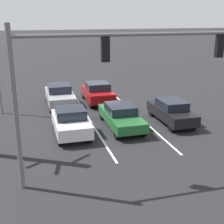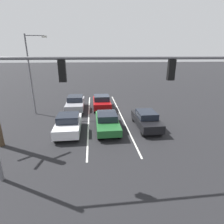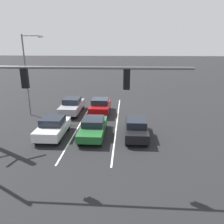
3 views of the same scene
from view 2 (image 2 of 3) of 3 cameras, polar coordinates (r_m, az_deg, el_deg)
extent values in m
plane|color=black|center=(20.58, -2.79, 1.00)|extent=(240.00, 240.00, 0.00)
cube|color=silver|center=(18.61, 2.88, -0.91)|extent=(0.12, 16.57, 0.01)
cube|color=silver|center=(18.39, -7.59, -1.30)|extent=(0.12, 16.57, 0.01)
cube|color=silver|center=(14.62, -13.97, -4.25)|extent=(1.90, 4.01, 0.69)
cube|color=black|center=(14.44, -14.14, -1.87)|extent=(1.67, 1.73, 0.56)
cube|color=red|center=(16.31, -10.88, -0.97)|extent=(0.24, 0.06, 0.12)
cube|color=red|center=(16.47, -15.50, -1.13)|extent=(0.24, 0.06, 0.12)
cylinder|color=black|center=(13.36, -11.08, -7.90)|extent=(0.22, 0.63, 0.63)
cylinder|color=black|center=(13.61, -18.04, -8.00)|extent=(0.22, 0.63, 0.63)
cylinder|color=black|center=(15.99, -10.34, -3.34)|extent=(0.22, 0.63, 0.63)
cylinder|color=black|center=(16.19, -16.15, -3.50)|extent=(0.22, 0.63, 0.63)
cube|color=black|center=(15.50, 11.08, -2.81)|extent=(1.72, 4.28, 0.66)
cube|color=black|center=(15.31, 11.21, -0.74)|extent=(1.51, 1.96, 0.52)
cube|color=red|center=(17.50, 11.00, 0.26)|extent=(0.24, 0.06, 0.12)
cube|color=red|center=(17.19, 7.16, 0.13)|extent=(0.24, 0.06, 0.12)
cylinder|color=black|center=(14.50, 15.61, -6.13)|extent=(0.22, 0.61, 0.61)
cylinder|color=black|center=(14.03, 10.03, -6.54)|extent=(0.22, 0.61, 0.61)
cylinder|color=black|center=(17.24, 11.80, -1.83)|extent=(0.22, 0.61, 0.61)
cylinder|color=black|center=(16.85, 7.07, -2.05)|extent=(0.22, 0.61, 0.61)
cube|color=#1E5928|center=(14.86, -1.60, -3.45)|extent=(1.84, 4.73, 0.56)
cube|color=black|center=(14.79, -1.66, -1.31)|extent=(1.62, 1.98, 0.51)
cube|color=red|center=(17.04, -0.11, -0.01)|extent=(0.24, 0.06, 0.12)
cube|color=red|center=(16.95, -4.44, -0.17)|extent=(0.24, 0.06, 0.12)
cylinder|color=black|center=(13.45, 2.45, -7.22)|extent=(0.22, 0.69, 0.69)
cylinder|color=black|center=(13.31, -4.35, -7.54)|extent=(0.22, 0.69, 0.69)
cylinder|color=black|center=(16.68, 0.60, -1.98)|extent=(0.22, 0.69, 0.69)
cylinder|color=black|center=(16.57, -4.84, -2.18)|extent=(0.22, 0.69, 0.69)
cube|color=maroon|center=(20.49, -3.40, 2.97)|extent=(1.94, 4.15, 0.71)
cube|color=black|center=(20.26, -3.42, 4.64)|extent=(1.71, 1.81, 0.56)
cube|color=red|center=(22.46, -1.97, 4.84)|extent=(0.24, 0.06, 0.12)
cube|color=red|center=(22.40, -5.44, 4.73)|extent=(0.24, 0.06, 0.12)
cylinder|color=black|center=(19.24, -0.64, 0.86)|extent=(0.22, 0.70, 0.70)
cylinder|color=black|center=(19.16, -5.64, 0.68)|extent=(0.22, 0.70, 0.70)
cylinder|color=black|center=(22.07, -1.42, 3.16)|extent=(0.22, 0.70, 0.70)
cylinder|color=black|center=(21.99, -5.78, 3.02)|extent=(0.22, 0.70, 0.70)
cube|color=gray|center=(20.42, -11.83, 2.55)|extent=(1.88, 4.60, 0.71)
cube|color=black|center=(20.42, -11.91, 4.39)|extent=(1.65, 1.96, 0.56)
cube|color=red|center=(22.50, -9.71, 4.62)|extent=(0.24, 0.06, 0.12)
cube|color=red|center=(22.62, -13.04, 4.48)|extent=(0.24, 0.06, 0.12)
cylinder|color=black|center=(18.84, -9.75, 0.21)|extent=(0.22, 0.71, 0.71)
cylinder|color=black|center=(19.01, -14.62, 0.03)|extent=(0.22, 0.71, 0.71)
cylinder|color=black|center=(22.08, -9.31, 2.95)|extent=(0.22, 0.71, 0.71)
cylinder|color=black|center=(22.23, -13.48, 2.78)|extent=(0.22, 0.71, 0.71)
cylinder|color=slate|center=(8.09, 0.75, 17.21)|extent=(11.61, 0.14, 0.14)
cube|color=black|center=(8.87, 18.79, 12.85)|extent=(0.32, 0.22, 0.95)
sphere|color=red|center=(9.00, 18.55, 14.77)|extent=(0.20, 0.20, 0.20)
sphere|color=#4C420C|center=(9.02, 18.36, 12.97)|extent=(0.20, 0.20, 0.20)
sphere|color=#0A3814|center=(9.05, 18.18, 11.18)|extent=(0.20, 0.20, 0.20)
cube|color=black|center=(8.17, -15.93, 12.71)|extent=(0.32, 0.22, 0.95)
sphere|color=red|center=(8.30, -15.94, 14.77)|extent=(0.20, 0.20, 0.20)
sphere|color=#4C420C|center=(8.32, -15.76, 12.82)|extent=(0.20, 0.20, 0.20)
sphere|color=#0A3814|center=(8.35, -15.59, 10.88)|extent=(0.20, 0.20, 0.20)
cylinder|color=slate|center=(19.80, -25.04, 10.45)|extent=(0.14, 0.14, 7.98)
cylinder|color=slate|center=(19.49, -23.99, 21.89)|extent=(1.79, 0.09, 0.09)
cube|color=beige|center=(19.25, -21.21, 21.97)|extent=(0.44, 0.24, 0.16)
camera|label=1|loc=(5.70, -137.35, -7.76)|focal=50.00mm
camera|label=3|loc=(4.48, 118.74, 2.90)|focal=35.00mm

